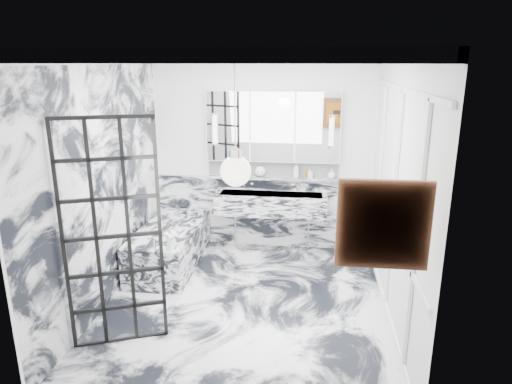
# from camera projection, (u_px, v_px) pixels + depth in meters

# --- Properties ---
(floor) EXTENTS (3.60, 3.60, 0.00)m
(floor) POSITION_uv_depth(u_px,v_px,m) (245.00, 302.00, 5.32)
(floor) COLOR silver
(floor) RESTS_ON ground
(ceiling) EXTENTS (3.60, 3.60, 0.00)m
(ceiling) POSITION_uv_depth(u_px,v_px,m) (244.00, 52.00, 4.55)
(ceiling) COLOR white
(ceiling) RESTS_ON wall_back
(wall_back) EXTENTS (3.60, 0.00, 3.60)m
(wall_back) POSITION_uv_depth(u_px,v_px,m) (263.00, 155.00, 6.65)
(wall_back) COLOR white
(wall_back) RESTS_ON floor
(wall_front) EXTENTS (3.60, 0.00, 3.60)m
(wall_front) POSITION_uv_depth(u_px,v_px,m) (207.00, 255.00, 3.22)
(wall_front) COLOR white
(wall_front) RESTS_ON floor
(wall_left) EXTENTS (0.00, 3.60, 3.60)m
(wall_left) POSITION_uv_depth(u_px,v_px,m) (104.00, 182.00, 5.13)
(wall_left) COLOR white
(wall_left) RESTS_ON floor
(wall_right) EXTENTS (0.00, 3.60, 3.60)m
(wall_right) POSITION_uv_depth(u_px,v_px,m) (396.00, 192.00, 4.75)
(wall_right) COLOR white
(wall_right) RESTS_ON floor
(marble_clad_back) EXTENTS (3.18, 0.05, 1.05)m
(marble_clad_back) POSITION_uv_depth(u_px,v_px,m) (262.00, 212.00, 6.87)
(marble_clad_back) COLOR silver
(marble_clad_back) RESTS_ON floor
(marble_clad_left) EXTENTS (0.02, 3.56, 2.68)m
(marble_clad_left) POSITION_uv_depth(u_px,v_px,m) (106.00, 188.00, 5.14)
(marble_clad_left) COLOR silver
(marble_clad_left) RESTS_ON floor
(panel_molding) EXTENTS (0.03, 3.40, 2.30)m
(panel_molding) POSITION_uv_depth(u_px,v_px,m) (394.00, 201.00, 4.78)
(panel_molding) COLOR white
(panel_molding) RESTS_ON floor
(soap_bottle_a) EXTENTS (0.10, 0.10, 0.23)m
(soap_bottle_a) POSITION_uv_depth(u_px,v_px,m) (296.00, 170.00, 6.56)
(soap_bottle_a) COLOR #8C5919
(soap_bottle_a) RESTS_ON ledge
(soap_bottle_b) EXTENTS (0.08, 0.08, 0.15)m
(soap_bottle_b) POSITION_uv_depth(u_px,v_px,m) (310.00, 173.00, 6.55)
(soap_bottle_b) COLOR #4C4C51
(soap_bottle_b) RESTS_ON ledge
(soap_bottle_c) EXTENTS (0.13, 0.13, 0.15)m
(soap_bottle_c) POSITION_uv_depth(u_px,v_px,m) (331.00, 174.00, 6.51)
(soap_bottle_c) COLOR silver
(soap_bottle_c) RESTS_ON ledge
(face_pot) EXTENTS (0.16, 0.16, 0.16)m
(face_pot) POSITION_uv_depth(u_px,v_px,m) (260.00, 172.00, 6.64)
(face_pot) COLOR white
(face_pot) RESTS_ON ledge
(amber_bottle) EXTENTS (0.04, 0.04, 0.10)m
(amber_bottle) POSITION_uv_depth(u_px,v_px,m) (305.00, 175.00, 6.57)
(amber_bottle) COLOR #8C5919
(amber_bottle) RESTS_ON ledge
(flower_vase) EXTENTS (0.08, 0.08, 0.12)m
(flower_vase) POSITION_uv_depth(u_px,v_px,m) (171.00, 246.00, 5.40)
(flower_vase) COLOR silver
(flower_vase) RESTS_ON bathtub
(crittall_door) EXTENTS (0.83, 0.36, 2.24)m
(crittall_door) POSITION_uv_depth(u_px,v_px,m) (113.00, 237.00, 4.30)
(crittall_door) COLOR black
(crittall_door) RESTS_ON floor
(artwork) EXTENTS (0.52, 0.05, 0.52)m
(artwork) POSITION_uv_depth(u_px,v_px,m) (383.00, 225.00, 3.04)
(artwork) COLOR #BD7213
(artwork) RESTS_ON wall_front
(pendant_light) EXTENTS (0.24, 0.24, 0.24)m
(pendant_light) POSITION_uv_depth(u_px,v_px,m) (236.00, 171.00, 3.54)
(pendant_light) COLOR white
(pendant_light) RESTS_ON ceiling
(trough_sink) EXTENTS (1.60, 0.45, 0.30)m
(trough_sink) POSITION_uv_depth(u_px,v_px,m) (271.00, 204.00, 6.59)
(trough_sink) COLOR silver
(trough_sink) RESTS_ON wall_back
(ledge) EXTENTS (1.90, 0.14, 0.04)m
(ledge) POSITION_uv_depth(u_px,v_px,m) (272.00, 178.00, 6.65)
(ledge) COLOR silver
(ledge) RESTS_ON wall_back
(subway_tile) EXTENTS (1.90, 0.03, 0.23)m
(subway_tile) POSITION_uv_depth(u_px,v_px,m) (273.00, 168.00, 6.67)
(subway_tile) COLOR white
(subway_tile) RESTS_ON wall_back
(mirror_cabinet) EXTENTS (1.90, 0.16, 1.00)m
(mirror_cabinet) POSITION_uv_depth(u_px,v_px,m) (273.00, 127.00, 6.45)
(mirror_cabinet) COLOR white
(mirror_cabinet) RESTS_ON wall_back
(sconce_left) EXTENTS (0.07, 0.07, 0.40)m
(sconce_left) POSITION_uv_depth(u_px,v_px,m) (215.00, 129.00, 6.46)
(sconce_left) COLOR white
(sconce_left) RESTS_ON mirror_cabinet
(sconce_right) EXTENTS (0.07, 0.07, 0.40)m
(sconce_right) POSITION_uv_depth(u_px,v_px,m) (332.00, 132.00, 6.27)
(sconce_right) COLOR white
(sconce_right) RESTS_ON mirror_cabinet
(bathtub) EXTENTS (0.75, 1.65, 0.55)m
(bathtub) POSITION_uv_depth(u_px,v_px,m) (170.00, 246.00, 6.24)
(bathtub) COLOR silver
(bathtub) RESTS_ON floor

